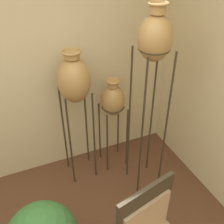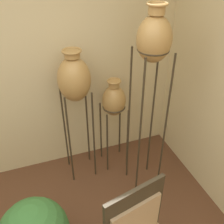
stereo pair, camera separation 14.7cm
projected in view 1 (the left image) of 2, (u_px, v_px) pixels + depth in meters
name	position (u px, v px, depth m)	size (l,w,h in m)	color
wall_back	(10.00, 70.00, 2.62)	(7.65, 0.06, 2.70)	beige
vase_stand_tall	(155.00, 43.00, 2.26)	(0.31, 0.31, 2.03)	#382D1E
vase_stand_medium	(74.00, 82.00, 2.62)	(0.34, 0.34, 1.58)	#382D1E
vase_stand_short	(113.00, 102.00, 2.96)	(0.28, 0.28, 1.18)	#382D1E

